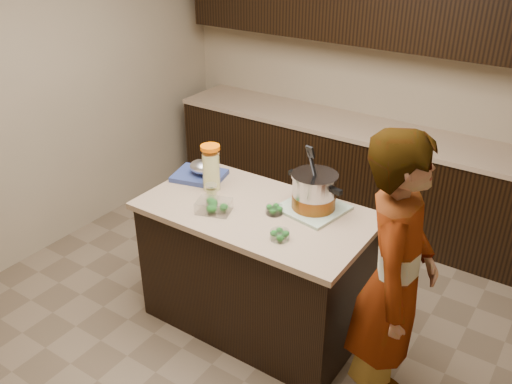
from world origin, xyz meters
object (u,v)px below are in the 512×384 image
at_px(stock_pot, 314,193).
at_px(lemonade_pitcher, 211,169).
at_px(person, 393,285).
at_px(island, 256,267).

bearing_deg(stock_pot, lemonade_pitcher, -158.21).
distance_m(stock_pot, person, 0.80).
xyz_separation_m(island, person, (0.98, -0.19, 0.40)).
distance_m(island, lemonade_pitcher, 0.71).
xyz_separation_m(stock_pot, person, (0.68, -0.38, -0.16)).
bearing_deg(stock_pot, person, -18.18).
xyz_separation_m(island, stock_pot, (0.30, 0.19, 0.56)).
height_order(island, stock_pot, stock_pot).
height_order(island, person, person).
bearing_deg(lemonade_pitcher, island, -8.68).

